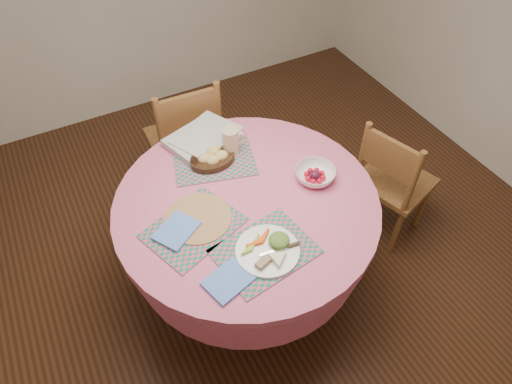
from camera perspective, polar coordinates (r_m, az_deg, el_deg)
ground at (r=2.72m, az=-0.95°, el=-11.63°), size 4.00×4.00×0.00m
dining_table at (r=2.26m, az=-1.12°, el=-4.31°), size 1.24×1.24×0.75m
chair_right at (r=2.75m, az=16.59°, el=1.36°), size 0.47×0.48×0.84m
chair_back at (r=2.87m, az=-8.65°, el=6.54°), size 0.44×0.42×0.92m
placemat_front at (r=1.93m, az=1.11°, el=-7.42°), size 0.44×0.35×0.01m
placemat_left at (r=2.02m, az=-7.81°, el=-4.42°), size 0.48×0.42×0.01m
placemat_back at (r=2.31m, az=-5.26°, el=3.99°), size 0.47×0.40×0.01m
wicker_trivet at (r=2.05m, az=-7.26°, el=-3.29°), size 0.30×0.30×0.01m
napkin_near at (r=1.85m, az=-3.48°, el=-11.04°), size 0.21×0.18×0.01m
napkin_far at (r=2.01m, az=-9.90°, el=-4.80°), size 0.23×0.21×0.01m
dinner_plate at (r=1.91m, az=1.73°, el=-7.23°), size 0.27×0.27×0.05m
bread_bowl at (r=2.27m, az=-5.45°, el=4.29°), size 0.23×0.23×0.08m
latte_mug at (r=2.29m, az=-3.13°, el=6.33°), size 0.12×0.08×0.14m
fruit_bowl at (r=2.20m, az=7.38°, el=2.15°), size 0.25×0.25×0.06m
newspaper_stack at (r=2.40m, az=-6.59°, el=6.66°), size 0.42×0.37×0.04m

